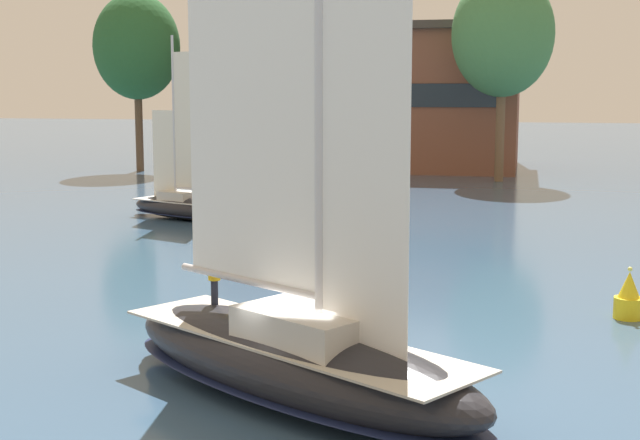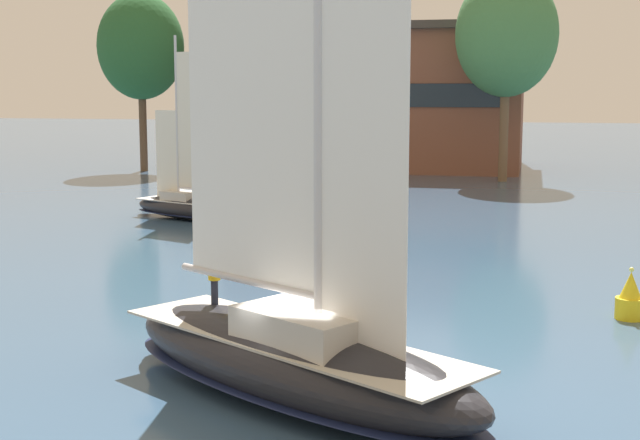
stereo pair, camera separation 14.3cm
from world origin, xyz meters
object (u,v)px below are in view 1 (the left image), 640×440
Objects in this scene: tree_shore_right at (137,47)px; sailboat_moored_mid_channel at (183,204)px; tree_shore_left at (503,35)px; channel_buoy at (629,298)px; sailboat_main at (293,351)px.

tree_shore_right reaches higher than sailboat_moored_mid_channel.
tree_shore_left is 1.04× the size of tree_shore_right.
tree_shore_right is 34.92m from sailboat_moored_mid_channel.
tree_shore_left is at bearing 56.83° from sailboat_moored_mid_channel.
tree_shore_left is 34.19m from sailboat_moored_mid_channel.
sailboat_moored_mid_channel is 6.10× the size of channel_buoy.
tree_shore_left is 9.79× the size of channel_buoy.
channel_buoy is at bearing 48.93° from sailboat_main.
sailboat_moored_mid_channel is at bearing 141.40° from channel_buoy.
sailboat_main is at bearing -93.26° from tree_shore_left.
sailboat_main is 13.65m from channel_buoy.
channel_buoy is (5.77, -45.72, -11.48)m from tree_shore_left.
sailboat_main reaches higher than sailboat_moored_mid_channel.
tree_shore_left is at bearing 97.19° from channel_buoy.
sailboat_moored_mid_channel is 29.98m from channel_buoy.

